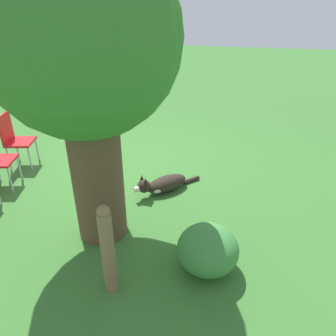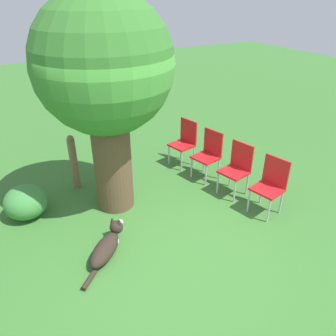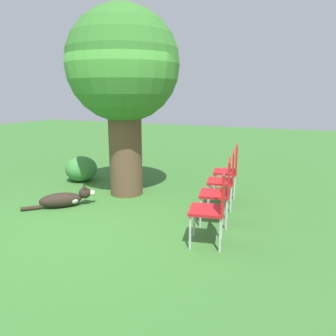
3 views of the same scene
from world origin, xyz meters
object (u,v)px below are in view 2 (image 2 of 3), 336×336
at_px(oak_tree, 104,72).
at_px(red_chair_1, 237,166).
at_px(fence_post, 74,162).
at_px(red_chair_2, 209,152).
at_px(red_chair_0, 271,182).
at_px(red_chair_3, 185,140).
at_px(dog, 107,246).

bearing_deg(oak_tree, red_chair_1, -19.45).
bearing_deg(fence_post, red_chair_2, -20.78).
height_order(oak_tree, red_chair_0, oak_tree).
xyz_separation_m(red_chair_2, red_chair_3, (-0.11, 0.70, 0.00)).
relative_size(dog, red_chair_1, 0.95).
bearing_deg(red_chair_0, red_chair_1, -94.10).
distance_m(red_chair_1, red_chair_2, 0.71).
height_order(oak_tree, red_chair_2, oak_tree).
bearing_deg(oak_tree, red_chair_2, -0.43).
bearing_deg(red_chair_1, red_chair_0, 85.90).
bearing_deg(dog, red_chair_1, -36.45).
height_order(dog, fence_post, fence_post).
bearing_deg(dog, fence_post, 42.15).
bearing_deg(red_chair_2, oak_tree, -13.17).
bearing_deg(fence_post, red_chair_0, -41.81).
height_order(oak_tree, red_chair_3, oak_tree).
relative_size(red_chair_0, red_chair_3, 1.00).
xyz_separation_m(red_chair_1, red_chair_3, (-0.21, 1.40, 0.00)).
distance_m(oak_tree, red_chair_1, 2.74).
xyz_separation_m(dog, red_chair_2, (2.47, 1.05, 0.41)).
relative_size(fence_post, red_chair_3, 1.10).
bearing_deg(dog, red_chair_3, -7.71).
bearing_deg(dog, red_chair_0, -51.61).
height_order(fence_post, red_chair_0, fence_post).
xyz_separation_m(fence_post, red_chair_0, (2.56, -2.29, 0.01)).
bearing_deg(red_chair_2, red_chair_3, -94.10).
bearing_deg(red_chair_1, dog, -4.94).
height_order(red_chair_1, red_chair_3, same).
bearing_deg(oak_tree, dog, -117.48).
relative_size(oak_tree, red_chair_0, 3.52).
distance_m(red_chair_0, red_chair_1, 0.71).
distance_m(red_chair_1, red_chair_3, 1.42).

